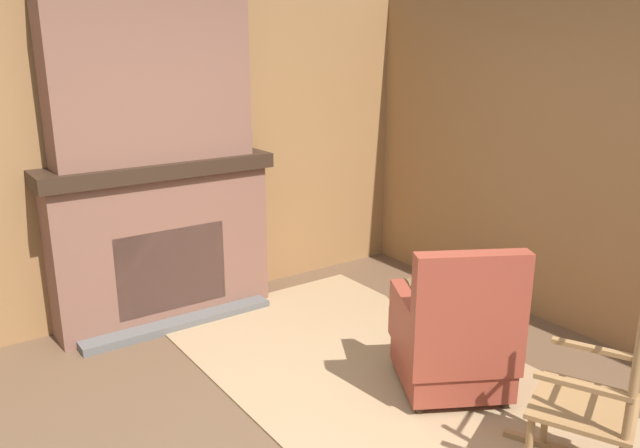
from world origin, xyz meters
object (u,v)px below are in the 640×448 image
at_px(oil_lamp_vase, 60,158).
at_px(decorative_plate_on_mantel, 147,141).
at_px(armchair, 454,340).
at_px(firewood_stack, 432,294).
at_px(rocking_chair, 593,410).
at_px(storage_case, 234,142).

distance_m(oil_lamp_vase, decorative_plate_on_mantel, 0.63).
height_order(armchair, decorative_plate_on_mantel, decorative_plate_on_mantel).
distance_m(firewood_stack, oil_lamp_vase, 2.99).
bearing_deg(oil_lamp_vase, rocking_chair, 26.67).
distance_m(rocking_chair, firewood_stack, 2.19).
relative_size(armchair, firewood_stack, 2.25).
relative_size(rocking_chair, firewood_stack, 2.85).
relative_size(rocking_chair, storage_case, 4.81).
bearing_deg(armchair, oil_lamp_vase, 67.51).
height_order(firewood_stack, storage_case, storage_case).
bearing_deg(storage_case, armchair, 9.03).
xyz_separation_m(rocking_chair, oil_lamp_vase, (-3.11, -1.56, 0.91)).
bearing_deg(oil_lamp_vase, armchair, 38.12).
xyz_separation_m(firewood_stack, decorative_plate_on_mantel, (-1.16, -1.86, 1.27)).
bearing_deg(rocking_chair, decorative_plate_on_mantel, -7.25).
bearing_deg(firewood_stack, rocking_chair, -25.11).
xyz_separation_m(oil_lamp_vase, decorative_plate_on_mantel, (-0.02, 0.62, 0.06)).
xyz_separation_m(firewood_stack, oil_lamp_vase, (-1.14, -2.48, 1.21)).
relative_size(storage_case, decorative_plate_on_mantel, 0.90).
height_order(armchair, firewood_stack, armchair).
bearing_deg(rocking_chair, armchair, -30.36).
distance_m(firewood_stack, storage_case, 2.02).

